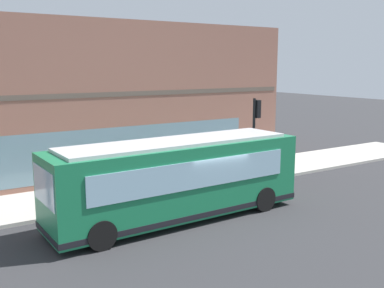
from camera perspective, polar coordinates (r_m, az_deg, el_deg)
ground at (r=17.85m, az=1.70°, el=-9.04°), size 120.00×120.00×0.00m
sidewalk_curb at (r=21.62m, az=-5.16°, el=-5.46°), size 3.99×40.00×0.15m
building_corner at (r=26.80m, az=-11.64°, el=5.96°), size 8.96×19.46×8.06m
city_bus_nearside at (r=16.97m, az=-1.88°, el=-4.57°), size 2.81×10.10×3.07m
traffic_light_near_corner at (r=22.72m, az=8.17°, el=2.73°), size 0.32×0.49×4.07m
fire_hydrant at (r=20.76m, az=-6.91°, el=-4.89°), size 0.35×0.35×0.74m
pedestrian_near_hydrant at (r=26.92m, az=10.38°, el=-0.35°), size 0.32×0.32×1.59m
pedestrian_by_light_pole at (r=19.39m, az=-13.02°, el=-4.11°), size 0.32×0.32×1.78m
newspaper_vending_box at (r=24.16m, az=10.69°, el=-2.65°), size 0.44×0.42×0.90m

